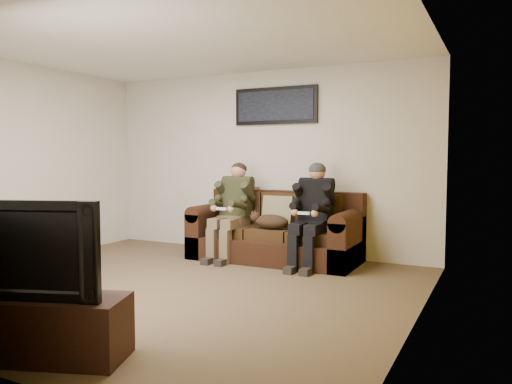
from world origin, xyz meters
The scene contains 15 objects.
floor centered at (0.00, 0.00, 0.00)m, with size 5.00×5.00×0.00m, color brown.
ceiling centered at (0.00, 0.00, 2.60)m, with size 5.00×5.00×0.00m, color silver.
wall_back centered at (0.00, 2.25, 1.30)m, with size 5.00×5.00×0.00m, color beige.
wall_left centered at (-2.50, 0.00, 1.30)m, with size 4.50×4.50×0.00m, color beige.
wall_right centered at (2.50, 0.00, 1.30)m, with size 4.50×4.50×0.00m, color beige.
accent_wall_right centered at (2.49, 0.00, 1.30)m, with size 4.50×4.50×0.00m, color #C39713.
sofa centered at (0.41, 1.83, 0.34)m, with size 2.22×0.96×0.91m.
throw_pillow centered at (0.41, 1.87, 0.65)m, with size 0.42×0.12×0.40m, color #8A7E5B.
throw_blanket centered at (-0.26, 2.11, 0.91)m, with size 0.45×0.22×0.08m, color tan.
person_left centered at (-0.16, 1.64, 0.73)m, with size 0.51×0.87×1.30m.
person_right centered at (0.98, 1.64, 0.74)m, with size 0.51×0.86×1.31m.
cat centered at (0.42, 1.58, 0.55)m, with size 0.66×0.26×0.24m.
framed_poster centered at (0.21, 2.22, 2.10)m, with size 1.25×0.05×0.52m.
tv_stand centered at (0.23, -1.95, 0.21)m, with size 1.36×0.44×0.43m, color black.
television centered at (0.23, -1.95, 0.76)m, with size 1.16×0.15×0.67m, color black.
Camera 1 is at (3.12, -4.25, 1.38)m, focal length 35.00 mm.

